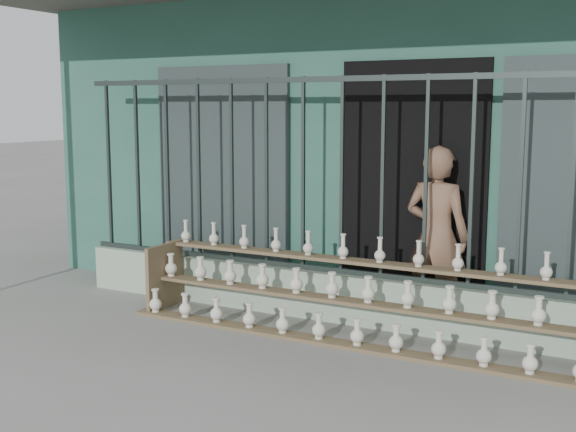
% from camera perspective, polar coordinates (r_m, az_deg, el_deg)
% --- Properties ---
extents(ground, '(60.00, 60.00, 0.00)m').
position_cam_1_polar(ground, '(5.89, -4.64, -10.97)').
color(ground, slate).
extents(workshop_building, '(7.40, 6.60, 3.21)m').
position_cam_1_polar(workshop_building, '(9.40, 9.34, 6.35)').
color(workshop_building, '#295748').
rests_on(workshop_building, ground).
extents(parapet_wall, '(5.00, 0.20, 0.45)m').
position_cam_1_polar(parapet_wall, '(6.91, 1.17, -6.04)').
color(parapet_wall, '#95AE95').
rests_on(parapet_wall, ground).
extents(security_fence, '(5.00, 0.04, 1.80)m').
position_cam_1_polar(security_fence, '(6.71, 1.20, 3.28)').
color(security_fence, '#283330').
rests_on(security_fence, parapet_wall).
extents(shelf_rack, '(4.50, 0.68, 0.85)m').
position_cam_1_polar(shelf_rack, '(6.18, 6.32, -6.54)').
color(shelf_rack, brown).
rests_on(shelf_rack, ground).
extents(elderly_woman, '(0.64, 0.46, 1.64)m').
position_cam_1_polar(elderly_woman, '(6.62, 11.66, -1.60)').
color(elderly_woman, brown).
rests_on(elderly_woman, ground).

